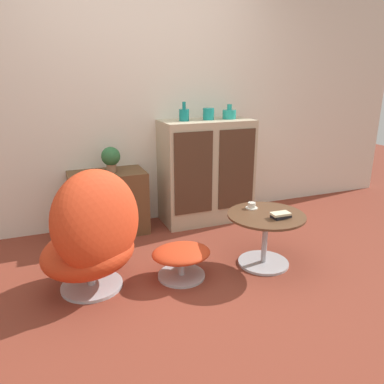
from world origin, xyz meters
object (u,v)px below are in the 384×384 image
Objects in this scene: egg_chair at (93,237)px; ottoman at (181,257)px; vase_leftmost at (184,114)px; book_stack at (281,215)px; sideboard at (206,171)px; vase_inner_left at (208,114)px; coffee_table at (265,232)px; teacup at (252,206)px; vase_inner_right at (229,114)px; tv_console at (109,203)px; potted_plant at (111,158)px.

ottoman is at bearing -4.45° from egg_chair.
book_stack is at bearing -74.34° from vase_leftmost.
sideboard is 9.11× the size of vase_inner_left.
vase_inner_left is at bearing 90.91° from coffee_table.
egg_chair is at bearing -142.54° from sideboard.
ottoman is at bearing -170.79° from teacup.
coffee_table is 0.24m from teacup.
ottoman is at bearing -131.22° from vase_inner_right.
sideboard is 1.12m from coffee_table.
vase_inner_left is at bearing 11.40° from sideboard.
tv_console is at bearing 178.95° from vase_inner_left.
potted_plant is (-0.31, 1.06, 0.58)m from ottoman.
coffee_table is (0.04, -1.09, -0.25)m from sideboard.
book_stack is (0.76, -0.16, 0.29)m from ottoman.
egg_chair is at bearing -136.60° from vase_leftmost.
vase_leftmost reaches higher than sideboard.
teacup is (-0.25, -0.93, -0.65)m from vase_inner_right.
potted_plant reaches higher than ottoman.
vase_inner_left reaches higher than ottoman.
vase_inner_left reaches higher than sideboard.
coffee_table is 1.39m from vase_inner_right.
book_stack is at bearing -48.98° from potted_plant.
ottoman is at bearing -73.84° from potted_plant.
teacup is at bearing -105.07° from vase_inner_right.
coffee_table is 5.32× the size of vase_inner_left.
ottoman is 2.81× the size of book_stack.
vase_inner_right is at bearing 32.78° from egg_chair.
sideboard reaches higher than book_stack.
egg_chair is 1.95m from vase_inner_right.
vase_leftmost is at bearing 68.00° from ottoman.
vase_inner_left is at bearing -1.14° from potted_plant.
book_stack is (-0.15, -1.20, -0.65)m from vase_inner_right.
sideboard is 1.71× the size of coffee_table.
egg_chair is at bearing -142.84° from vase_inner_left.
teacup is at bearing 109.82° from book_stack.
vase_leftmost is at bearing 179.08° from sideboard.
potted_plant is at bearing 178.86° from vase_inner_left.
vase_leftmost reaches higher than ottoman.
tv_console reaches higher than ottoman.
egg_chair reaches higher than ottoman.
tv_console is (-1.01, 0.02, -0.22)m from sideboard.
vase_inner_left is at bearing 56.83° from ottoman.
vase_leftmost is 1.41m from book_stack.
egg_chair is at bearing 175.38° from coffee_table.
egg_chair is 5.77× the size of book_stack.
vase_inner_right reaches higher than potted_plant.
vase_inner_right is at bearing 82.74° from book_stack.
sideboard is 7.20× the size of vase_inner_right.
coffee_table is 1.38m from vase_inner_left.
vase_inner_right is (1.27, -0.02, 0.80)m from tv_console.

